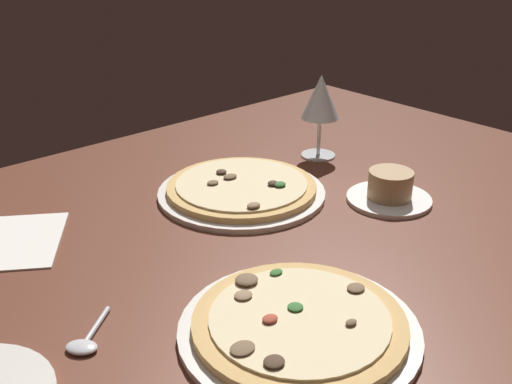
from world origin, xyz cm
name	(u,v)px	position (x,y,z in cm)	size (l,w,h in cm)	color
dining_table	(272,230)	(0.00, 0.00, 2.00)	(150.00, 110.00, 4.00)	brown
pizza_main	(242,189)	(-2.83, -11.31, 5.21)	(31.47, 31.47, 3.40)	silver
pizza_side	(299,325)	(18.85, 25.11, 5.20)	(30.77, 30.77, 3.39)	silver
ramekin_on_saucer	(390,190)	(-21.43, 8.77, 6.27)	(15.59, 15.59, 5.91)	white
wine_glass_far	(321,99)	(-28.56, -15.63, 16.73)	(8.14, 8.14, 17.98)	silver
paper_menu	(18,241)	(35.93, -21.83, 4.15)	(13.60, 18.46, 0.30)	white
spoon	(85,342)	(40.06, 9.22, 4.46)	(9.07, 7.89, 1.00)	silver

